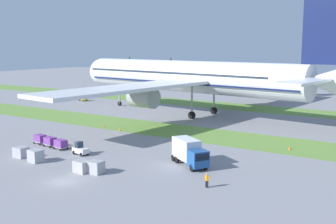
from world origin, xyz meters
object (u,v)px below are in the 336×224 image
at_px(cargo_dolly_second, 50,141).
at_px(taxiway_marker_1, 103,125).
at_px(ground_crew_marshaller, 207,180).
at_px(cargo_dolly_third, 40,138).
at_px(taxiway_marker_0, 290,148).
at_px(baggage_tug, 80,149).
at_px(uld_container_0, 21,152).
at_px(cargo_dolly_lead, 61,144).
at_px(uld_container_1, 36,156).
at_px(uld_container_2, 82,166).
at_px(airliner, 195,77).
at_px(catering_truck, 189,152).
at_px(taxiway_marker_2, 120,129).
at_px(pushback_tractor, 83,98).
at_px(uld_container_3, 95,167).

height_order(cargo_dolly_second, taxiway_marker_1, cargo_dolly_second).
relative_size(cargo_dolly_second, ground_crew_marshaller, 1.37).
bearing_deg(cargo_dolly_third, taxiway_marker_0, 125.12).
height_order(baggage_tug, uld_container_0, baggage_tug).
relative_size(cargo_dolly_lead, uld_container_1, 1.19).
relative_size(uld_container_0, uld_container_1, 1.00).
bearing_deg(uld_container_2, baggage_tug, 136.17).
bearing_deg(airliner, uld_container_0, -176.85).
bearing_deg(cargo_dolly_third, cargo_dolly_lead, 90.00).
xyz_separation_m(ground_crew_marshaller, taxiway_marker_1, (-35.41, 21.70, -0.72)).
distance_m(catering_truck, uld_container_1, 21.78).
xyz_separation_m(taxiway_marker_1, taxiway_marker_2, (5.63, -1.52, 0.03)).
bearing_deg(cargo_dolly_third, pushback_tractor, -135.00).
distance_m(cargo_dolly_lead, catering_truck, 21.99).
distance_m(taxiway_marker_1, taxiway_marker_2, 5.84).
height_order(baggage_tug, taxiway_marker_0, baggage_tug).
relative_size(airliner, uld_container_0, 43.82).
height_order(airliner, catering_truck, airliner).
bearing_deg(uld_container_1, taxiway_marker_1, 111.51).
xyz_separation_m(airliner, cargo_dolly_second, (-4.25, -40.02, -8.18)).
bearing_deg(ground_crew_marshaller, airliner, -47.94).
bearing_deg(uld_container_0, taxiway_marker_1, 103.83).
relative_size(airliner, catering_truck, 12.30).
bearing_deg(taxiway_marker_0, uld_container_0, -140.50).
bearing_deg(airliner, ground_crew_marshaller, -142.35).
relative_size(airliner, cargo_dolly_second, 36.82).
bearing_deg(taxiway_marker_0, airliner, 144.51).
xyz_separation_m(cargo_dolly_second, pushback_tractor, (-36.55, 44.55, -0.10)).
height_order(uld_container_2, taxiway_marker_1, uld_container_2).
bearing_deg(cargo_dolly_second, cargo_dolly_third, -90.00).
distance_m(cargo_dolly_lead, uld_container_1, 7.52).
bearing_deg(taxiway_marker_0, taxiway_marker_2, -174.88).
xyz_separation_m(airliner, ground_crew_marshaller, (26.67, -43.86, -8.16)).
distance_m(cargo_dolly_lead, cargo_dolly_second, 2.90).
relative_size(cargo_dolly_third, taxiway_marker_1, 5.17).
height_order(pushback_tractor, uld_container_1, pushback_tractor).
height_order(airliner, taxiway_marker_0, airliner).
xyz_separation_m(cargo_dolly_second, taxiway_marker_1, (-4.49, 17.85, -0.69)).
bearing_deg(uld_container_1, taxiway_marker_0, 43.68).
distance_m(cargo_dolly_third, taxiway_marker_2, 16.46).
distance_m(baggage_tug, uld_container_2, 9.24).
bearing_deg(cargo_dolly_third, uld_container_0, 39.10).
height_order(cargo_dolly_third, catering_truck, catering_truck).
bearing_deg(uld_container_0, pushback_tractor, 126.53).
xyz_separation_m(pushback_tractor, taxiway_marker_1, (32.05, -26.70, -0.58)).
bearing_deg(uld_container_2, ground_crew_marshaller, 12.44).
bearing_deg(cargo_dolly_third, catering_truck, 103.02).
bearing_deg(uld_container_1, cargo_dolly_lead, 110.25).
bearing_deg(cargo_dolly_lead, ground_crew_marshaller, 90.66).
height_order(baggage_tug, uld_container_3, baggage_tug).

